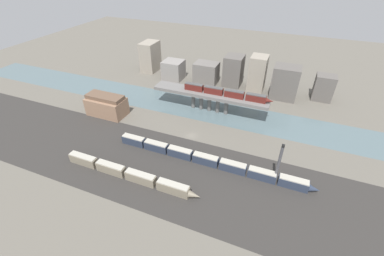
{
  "coord_description": "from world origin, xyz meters",
  "views": [
    {
      "loc": [
        35.87,
        -88.34,
        70.69
      ],
      "look_at": [
        0.0,
        0.44,
        4.14
      ],
      "focal_mm": 24.0,
      "sensor_mm": 36.0,
      "label": 1
    }
  ],
  "objects_px": {
    "signal_tower": "(279,164)",
    "warehouse_building": "(107,105)",
    "train_on_bridge": "(226,93)",
    "train_yard_near": "(129,174)",
    "train_yard_mid": "(209,160)"
  },
  "relations": [
    {
      "from": "train_yard_near",
      "to": "train_on_bridge",
      "type": "bearing_deg",
      "value": 70.82
    },
    {
      "from": "train_yard_mid",
      "to": "signal_tower",
      "type": "xyz_separation_m",
      "value": [
        25.76,
        0.68,
        6.41
      ]
    },
    {
      "from": "train_on_bridge",
      "to": "train_yard_near",
      "type": "height_order",
      "value": "train_on_bridge"
    },
    {
      "from": "train_on_bridge",
      "to": "train_yard_near",
      "type": "distance_m",
      "value": 62.62
    },
    {
      "from": "train_yard_mid",
      "to": "warehouse_building",
      "type": "height_order",
      "value": "warehouse_building"
    },
    {
      "from": "train_on_bridge",
      "to": "warehouse_building",
      "type": "xyz_separation_m",
      "value": [
        -56.22,
        -23.3,
        -6.92
      ]
    },
    {
      "from": "train_yard_near",
      "to": "signal_tower",
      "type": "xyz_separation_m",
      "value": [
        50.99,
        19.08,
        6.33
      ]
    },
    {
      "from": "train_yard_near",
      "to": "warehouse_building",
      "type": "xyz_separation_m",
      "value": [
        -35.92,
        35.07,
        3.19
      ]
    },
    {
      "from": "train_yard_near",
      "to": "train_yard_mid",
      "type": "height_order",
      "value": "train_yard_near"
    },
    {
      "from": "signal_tower",
      "to": "train_yard_mid",
      "type": "bearing_deg",
      "value": -178.49
    },
    {
      "from": "train_on_bridge",
      "to": "warehouse_building",
      "type": "bearing_deg",
      "value": -157.49
    },
    {
      "from": "warehouse_building",
      "to": "signal_tower",
      "type": "relative_size",
      "value": 1.15
    },
    {
      "from": "train_on_bridge",
      "to": "train_yard_mid",
      "type": "bearing_deg",
      "value": -82.97
    },
    {
      "from": "signal_tower",
      "to": "warehouse_building",
      "type": "bearing_deg",
      "value": 169.57
    },
    {
      "from": "train_on_bridge",
      "to": "train_yard_near",
      "type": "relative_size",
      "value": 0.81
    }
  ]
}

